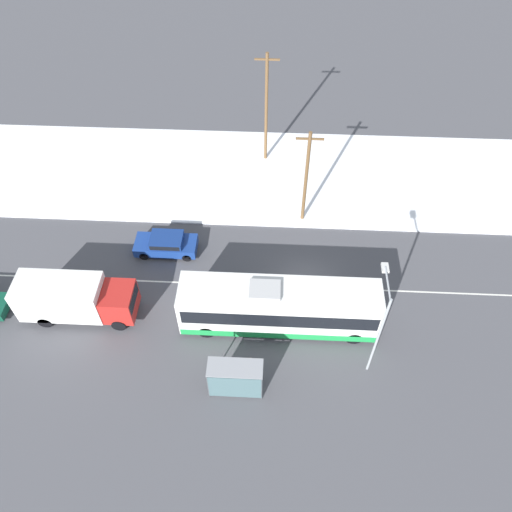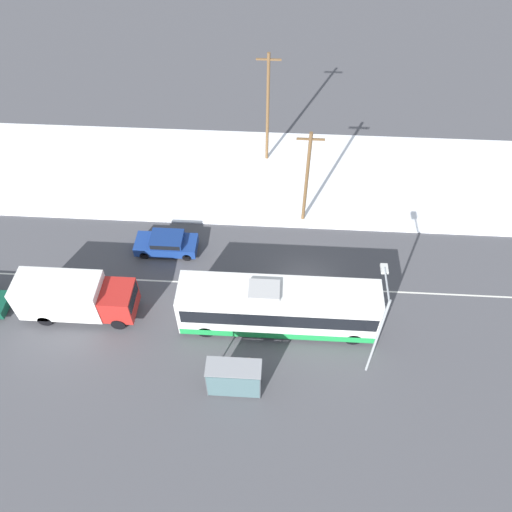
{
  "view_description": "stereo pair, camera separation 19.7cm",
  "coord_description": "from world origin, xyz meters",
  "px_view_note": "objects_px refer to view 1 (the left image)",
  "views": [
    {
      "loc": [
        -2.27,
        -19.94,
        26.24
      ],
      "look_at": [
        -3.32,
        1.36,
        1.4
      ],
      "focal_mm": 35.0,
      "sensor_mm": 36.0,
      "label": 1
    },
    {
      "loc": [
        -2.07,
        -19.93,
        26.24
      ],
      "look_at": [
        -3.32,
        1.36,
        1.4
      ],
      "focal_mm": 35.0,
      "sensor_mm": 36.0,
      "label": 2
    }
  ],
  "objects_px": {
    "box_truck": "(74,298)",
    "bus_shelter": "(235,379)",
    "pedestrian_at_stop": "(250,365)",
    "streetlamp": "(380,320)",
    "city_bus": "(279,307)",
    "utility_pole_snowlot": "(266,108)",
    "utility_pole_roadside": "(306,177)",
    "sedan_car": "(166,244)"
  },
  "relations": [
    {
      "from": "box_truck",
      "to": "streetlamp",
      "type": "bearing_deg",
      "value": -8.01
    },
    {
      "from": "sedan_car",
      "to": "utility_pole_snowlot",
      "type": "height_order",
      "value": "utility_pole_snowlot"
    },
    {
      "from": "box_truck",
      "to": "bus_shelter",
      "type": "height_order",
      "value": "box_truck"
    },
    {
      "from": "box_truck",
      "to": "sedan_car",
      "type": "xyz_separation_m",
      "value": [
        4.61,
        5.47,
        -0.87
      ]
    },
    {
      "from": "box_truck",
      "to": "sedan_car",
      "type": "relative_size",
      "value": 1.67
    },
    {
      "from": "bus_shelter",
      "to": "pedestrian_at_stop",
      "type": "bearing_deg",
      "value": 55.77
    },
    {
      "from": "city_bus",
      "to": "box_truck",
      "type": "bearing_deg",
      "value": 179.51
    },
    {
      "from": "box_truck",
      "to": "utility_pole_roadside",
      "type": "bearing_deg",
      "value": 32.93
    },
    {
      "from": "bus_shelter",
      "to": "utility_pole_snowlot",
      "type": "relative_size",
      "value": 0.32
    },
    {
      "from": "utility_pole_snowlot",
      "to": "bus_shelter",
      "type": "bearing_deg",
      "value": -92.43
    },
    {
      "from": "city_bus",
      "to": "pedestrian_at_stop",
      "type": "relative_size",
      "value": 6.48
    },
    {
      "from": "streetlamp",
      "to": "utility_pole_roadside",
      "type": "xyz_separation_m",
      "value": [
        -3.64,
        11.58,
        -0.36
      ]
    },
    {
      "from": "streetlamp",
      "to": "utility_pole_roadside",
      "type": "bearing_deg",
      "value": 107.46
    },
    {
      "from": "utility_pole_roadside",
      "to": "utility_pole_snowlot",
      "type": "distance_m",
      "value": 7.58
    },
    {
      "from": "sedan_car",
      "to": "pedestrian_at_stop",
      "type": "relative_size",
      "value": 2.32
    },
    {
      "from": "city_bus",
      "to": "streetlamp",
      "type": "xyz_separation_m",
      "value": [
        5.22,
        -2.38,
        2.67
      ]
    },
    {
      "from": "city_bus",
      "to": "utility_pole_roadside",
      "type": "distance_m",
      "value": 9.62
    },
    {
      "from": "city_bus",
      "to": "bus_shelter",
      "type": "distance_m",
      "value": 5.26
    },
    {
      "from": "box_truck",
      "to": "pedestrian_at_stop",
      "type": "xyz_separation_m",
      "value": [
        10.94,
        -3.72,
        -0.52
      ]
    },
    {
      "from": "bus_shelter",
      "to": "utility_pole_snowlot",
      "type": "bearing_deg",
      "value": 87.57
    },
    {
      "from": "utility_pole_roadside",
      "to": "box_truck",
      "type": "bearing_deg",
      "value": -147.07
    },
    {
      "from": "pedestrian_at_stop",
      "to": "utility_pole_roadside",
      "type": "xyz_separation_m",
      "value": [
        3.1,
        12.81,
        2.9
      ]
    },
    {
      "from": "city_bus",
      "to": "pedestrian_at_stop",
      "type": "height_order",
      "value": "city_bus"
    },
    {
      "from": "city_bus",
      "to": "sedan_car",
      "type": "relative_size",
      "value": 2.8
    },
    {
      "from": "box_truck",
      "to": "streetlamp",
      "type": "height_order",
      "value": "streetlamp"
    },
    {
      "from": "city_bus",
      "to": "box_truck",
      "type": "height_order",
      "value": "city_bus"
    },
    {
      "from": "city_bus",
      "to": "sedan_car",
      "type": "height_order",
      "value": "city_bus"
    },
    {
      "from": "city_bus",
      "to": "box_truck",
      "type": "xyz_separation_m",
      "value": [
        -12.46,
        0.11,
        -0.06
      ]
    },
    {
      "from": "pedestrian_at_stop",
      "to": "streetlamp",
      "type": "relative_size",
      "value": 0.27
    },
    {
      "from": "utility_pole_snowlot",
      "to": "box_truck",
      "type": "bearing_deg",
      "value": -124.63
    },
    {
      "from": "city_bus",
      "to": "box_truck",
      "type": "relative_size",
      "value": 1.68
    },
    {
      "from": "box_truck",
      "to": "utility_pole_snowlot",
      "type": "relative_size",
      "value": 0.77
    },
    {
      "from": "city_bus",
      "to": "bus_shelter",
      "type": "height_order",
      "value": "city_bus"
    },
    {
      "from": "pedestrian_at_stop",
      "to": "utility_pole_snowlot",
      "type": "distance_m",
      "value": 20.08
    },
    {
      "from": "box_truck",
      "to": "pedestrian_at_stop",
      "type": "height_order",
      "value": "box_truck"
    },
    {
      "from": "city_bus",
      "to": "sedan_car",
      "type": "bearing_deg",
      "value": 144.62
    },
    {
      "from": "box_truck",
      "to": "bus_shelter",
      "type": "relative_size",
      "value": 2.37
    },
    {
      "from": "city_bus",
      "to": "streetlamp",
      "type": "height_order",
      "value": "streetlamp"
    },
    {
      "from": "pedestrian_at_stop",
      "to": "utility_pole_roadside",
      "type": "relative_size",
      "value": 0.24
    },
    {
      "from": "box_truck",
      "to": "city_bus",
      "type": "bearing_deg",
      "value": -0.49
    },
    {
      "from": "sedan_car",
      "to": "utility_pole_roadside",
      "type": "xyz_separation_m",
      "value": [
        9.43,
        3.62,
        3.25
      ]
    },
    {
      "from": "city_bus",
      "to": "pedestrian_at_stop",
      "type": "xyz_separation_m",
      "value": [
        -1.52,
        -3.61,
        -0.58
      ]
    }
  ]
}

